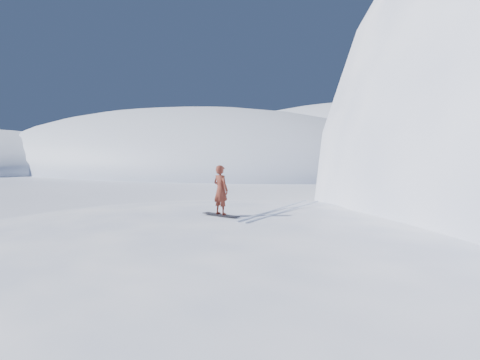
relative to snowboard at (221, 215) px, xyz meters
The scene contains 9 objects.
ground 3.63m from the snowboard, 51.29° to the right, with size 400.00×400.00×0.00m, color white.
near_ridge 3.72m from the snowboard, 18.14° to the left, with size 36.00×28.00×4.80m, color white.
far_ridge_a 89.56m from the snowboard, 139.72° to the left, with size 120.00×70.00×28.00m, color white.
far_ridge_c 114.51m from the snowboard, 109.55° to the left, with size 140.00×90.00×36.00m, color white.
wind_bumps 2.67m from the snowboard, ahead, with size 16.00×14.40×1.00m.
snowboard is the anchor object (origin of this frame).
snowboarder 0.82m from the snowboard, ahead, with size 0.59×0.39×1.61m, color maroon.
vapor_plume 54.96m from the snowboard, 138.85° to the left, with size 8.61×6.89×6.03m, color white.
board_tracks 2.50m from the snowboard, 69.87° to the left, with size 1.49×5.94×0.04m.
Camera 1 is at (7.56, -8.24, 4.54)m, focal length 32.00 mm.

